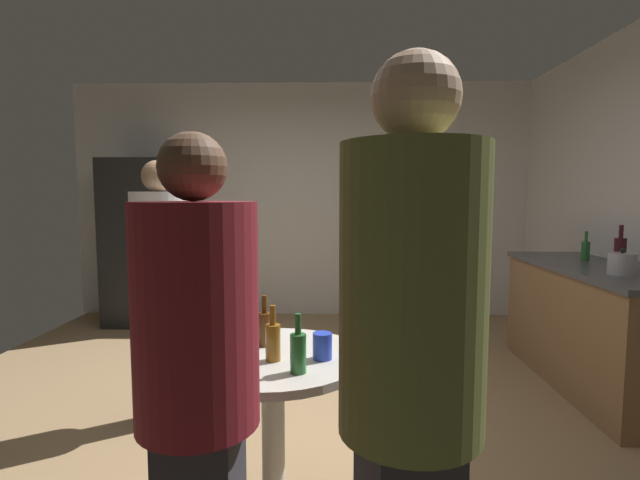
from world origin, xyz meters
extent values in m
cube|color=#9E7C56|center=(0.00, 0.00, -0.05)|extent=(5.20, 5.20, 0.10)
cube|color=silver|center=(0.00, 2.63, 1.35)|extent=(5.32, 0.06, 2.70)
cube|color=black|center=(-1.75, 2.20, 0.90)|extent=(0.70, 0.65, 1.80)
cube|color=#262628|center=(-1.54, 1.86, 0.99)|extent=(0.03, 0.03, 0.60)
cube|color=olive|center=(2.28, 0.50, 0.43)|extent=(0.60, 1.75, 0.86)
cube|color=#4C4C51|center=(2.28, 0.50, 0.88)|extent=(0.64, 1.79, 0.04)
cylinder|color=#B2B2B7|center=(2.23, 0.12, 0.97)|extent=(0.17, 0.17, 0.14)
sphere|color=black|center=(2.23, 0.12, 1.06)|extent=(0.04, 0.04, 0.04)
cone|color=#B2B2B7|center=(2.35, 0.12, 0.98)|extent=(0.09, 0.04, 0.06)
cylinder|color=#3F141E|center=(2.34, 0.33, 1.01)|extent=(0.08, 0.08, 0.22)
cylinder|color=#3F141E|center=(2.34, 0.33, 1.17)|extent=(0.03, 0.03, 0.09)
cylinder|color=#26662D|center=(2.35, 0.79, 0.98)|extent=(0.06, 0.06, 0.15)
cylinder|color=#26662D|center=(2.35, 0.79, 1.09)|extent=(0.02, 0.02, 0.08)
cylinder|color=beige|center=(0.10, -1.00, 0.35)|extent=(0.10, 0.10, 0.70)
cylinder|color=beige|center=(0.10, -1.00, 0.72)|extent=(0.80, 0.80, 0.03)
cylinder|color=#8C5919|center=(0.12, -1.08, 0.81)|extent=(0.06, 0.06, 0.15)
cylinder|color=#8C5919|center=(0.12, -1.08, 0.93)|extent=(0.02, 0.02, 0.08)
cylinder|color=#593314|center=(0.05, -0.89, 0.81)|extent=(0.06, 0.06, 0.15)
cylinder|color=#593314|center=(0.05, -0.89, 0.93)|extent=(0.02, 0.02, 0.08)
cylinder|color=#26662D|center=(0.23, -1.21, 0.81)|extent=(0.06, 0.06, 0.15)
cylinder|color=#26662D|center=(0.23, -1.21, 0.93)|extent=(0.02, 0.02, 0.08)
cylinder|color=blue|center=(0.32, -1.06, 0.79)|extent=(0.08, 0.08, 0.11)
cylinder|color=maroon|center=(-0.01, -1.71, 1.09)|extent=(0.37, 0.37, 0.62)
sphere|color=brown|center=(-0.01, -1.71, 1.49)|extent=(0.18, 0.18, 0.18)
cube|color=#2D2D38|center=(-0.70, -0.10, 0.40)|extent=(0.28, 0.27, 0.80)
cylinder|color=white|center=(-0.70, -0.10, 1.12)|extent=(0.48, 0.48, 0.63)
sphere|color=#8C6647|center=(-0.70, -0.10, 1.53)|extent=(0.19, 0.19, 0.19)
cylinder|color=olive|center=(0.54, -1.88, 1.19)|extent=(0.43, 0.43, 0.68)
sphere|color=#D8AD8C|center=(0.54, -1.88, 1.63)|extent=(0.20, 0.20, 0.20)
camera|label=1|loc=(0.36, -2.97, 1.41)|focal=26.71mm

